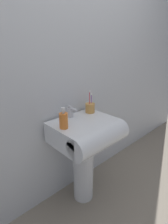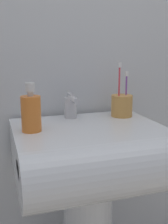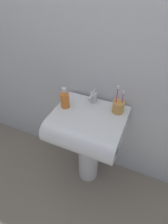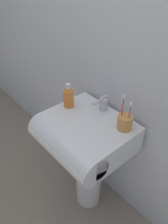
% 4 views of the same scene
% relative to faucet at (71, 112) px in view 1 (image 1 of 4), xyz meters
% --- Properties ---
extents(ground_plane, '(6.00, 6.00, 0.00)m').
position_rel_faucet_xyz_m(ground_plane, '(0.03, -0.13, -0.88)').
color(ground_plane, gray).
rests_on(ground_plane, ground).
extents(wall_back, '(5.00, 0.05, 2.40)m').
position_rel_faucet_xyz_m(wall_back, '(0.03, 0.11, 0.32)').
color(wall_back, silver).
rests_on(wall_back, ground).
extents(sink_pedestal, '(0.19, 0.19, 0.65)m').
position_rel_faucet_xyz_m(sink_pedestal, '(0.03, -0.13, -0.55)').
color(sink_pedestal, white).
rests_on(sink_pedestal, ground).
extents(sink_basin, '(0.54, 0.48, 0.18)m').
position_rel_faucet_xyz_m(sink_basin, '(0.03, -0.20, -0.14)').
color(sink_basin, white).
rests_on(sink_basin, sink_pedestal).
extents(faucet, '(0.05, 0.12, 0.10)m').
position_rel_faucet_xyz_m(faucet, '(0.00, 0.00, 0.00)').
color(faucet, silver).
rests_on(faucet, sink_basin).
extents(toothbrush_cup, '(0.09, 0.09, 0.22)m').
position_rel_faucet_xyz_m(toothbrush_cup, '(0.21, -0.03, -0.00)').
color(toothbrush_cup, '#D19347').
rests_on(toothbrush_cup, sink_basin).
extents(soap_bottle, '(0.07, 0.07, 0.17)m').
position_rel_faucet_xyz_m(soap_bottle, '(-0.18, -0.13, 0.02)').
color(soap_bottle, orange).
rests_on(soap_bottle, sink_basin).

